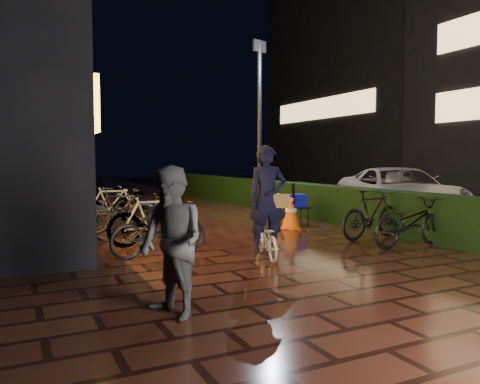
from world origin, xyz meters
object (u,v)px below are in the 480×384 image
bystander_person (172,242)px  traffic_barrier (284,210)px  van (398,193)px  cyclist (267,217)px  cart_assembly (296,202)px

bystander_person → traffic_barrier: bystander_person is taller
van → traffic_barrier: van is taller
cyclist → traffic_barrier: size_ratio=1.03×
traffic_barrier → cart_assembly: 0.39m
cyclist → traffic_barrier: 4.34m
cyclist → bystander_person: bearing=-137.8°
van → cyclist: (-6.28, -3.23, -0.02)m
cyclist → cart_assembly: size_ratio=1.71×
van → traffic_barrier: bearing=-161.7°
van → cart_assembly: 3.45m
van → traffic_barrier: (-3.76, 0.29, -0.36)m
cyclist → traffic_barrier: cyclist is taller
van → cyclist: bearing=-130.1°
van → traffic_barrier: 3.79m
bystander_person → cart_assembly: 7.70m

